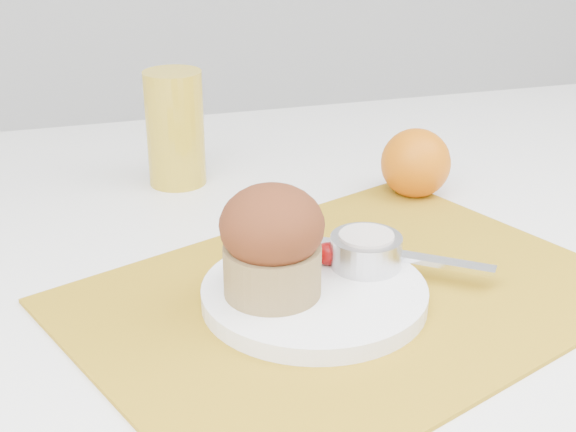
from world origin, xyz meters
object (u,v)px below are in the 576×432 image
object	(u,v)px
plate	(314,294)
juice_glass	(175,128)
muffin	(272,242)
orange	(416,163)

from	to	relation	value
plate	juice_glass	bearing A→B (deg)	101.81
plate	muffin	size ratio (longest dim) A/B	2.02
plate	muffin	bearing A→B (deg)	-179.46
plate	juice_glass	xyz separation A→B (m)	(-0.07, 0.32, 0.05)
orange	plate	bearing A→B (deg)	-132.34
plate	muffin	distance (m)	0.07
orange	juice_glass	bearing A→B (deg)	155.40
plate	juice_glass	distance (m)	0.33
plate	orange	world-z (taller)	orange
orange	juice_glass	world-z (taller)	juice_glass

